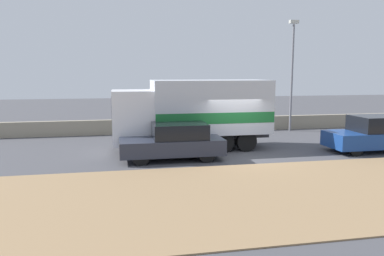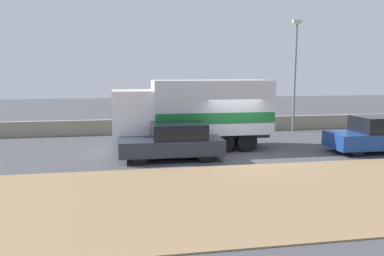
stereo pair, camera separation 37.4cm
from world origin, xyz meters
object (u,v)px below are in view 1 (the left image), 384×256
Objects in this scene: box_truck at (196,111)px; car_sedan_second at (371,134)px; car_hatchback at (174,142)px; street_lamp at (292,68)px.

box_truck is 1.90× the size of car_sedan_second.
box_truck reaches higher than car_hatchback.
street_lamp is at bearing -142.60° from car_hatchback.
car_hatchback is 9.41m from car_sedan_second.
street_lamp reaches higher than car_sedan_second.
street_lamp is at bearing -82.15° from car_sedan_second.
street_lamp is 1.75× the size of car_sedan_second.
car_hatchback is at bearing -0.84° from car_sedan_second.
street_lamp is 1.57× the size of car_hatchback.
street_lamp is 0.92× the size of box_truck.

